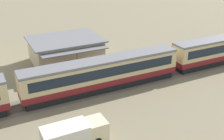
# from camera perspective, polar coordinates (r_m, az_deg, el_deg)

# --- Properties ---
(passenger_train) EXTENTS (109.52, 2.85, 4.19)m
(passenger_train) POSITION_cam_1_polar(r_m,az_deg,el_deg) (35.67, -1.42, -0.47)
(passenger_train) COLOR maroon
(passenger_train) RESTS_ON ground_plane
(railway_track) EXTENTS (166.60, 3.60, 0.04)m
(railway_track) POSITION_cam_1_polar(r_m,az_deg,el_deg) (39.92, 7.96, -1.59)
(railway_track) COLOR #665B51
(railway_track) RESTS_ON ground_plane
(station_building) EXTENTS (11.05, 9.82, 3.83)m
(station_building) POSITION_cam_1_polar(r_m,az_deg,el_deg) (45.09, -9.38, 4.03)
(station_building) COLOR #BCB293
(station_building) RESTS_ON ground_plane
(delivery_truck_cream) EXTENTS (6.08, 2.21, 2.24)m
(delivery_truck_cream) POSITION_cam_1_polar(r_m,az_deg,el_deg) (26.70, -7.68, -12.80)
(delivery_truck_cream) COLOR beige
(delivery_truck_cream) RESTS_ON ground_plane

